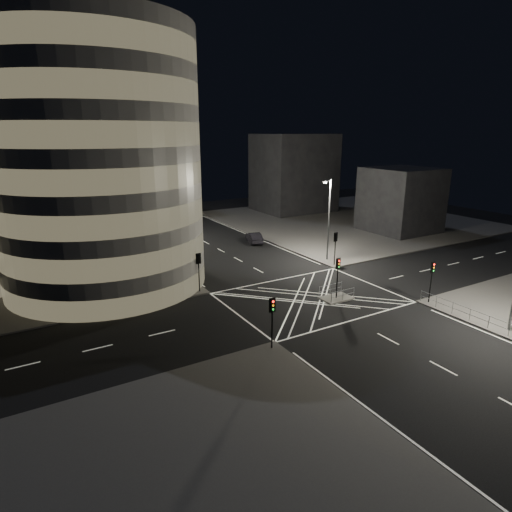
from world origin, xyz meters
TOP-DOWN VIEW (x-y plane):
  - ground at (0.00, 0.00)m, footprint 120.00×120.00m
  - sidewalk_far_right at (29.00, 27.00)m, footprint 42.00×42.00m
  - central_island at (2.00, -1.50)m, footprint 3.00×2.00m
  - office_tower_curved at (-20.74, 18.74)m, footprint 30.00×29.00m
  - office_block_rear at (-22.00, 42.00)m, footprint 24.00×16.00m
  - building_right_far at (26.00, 40.00)m, footprint 14.00×12.00m
  - building_right_near at (30.00, 16.00)m, footprint 10.00×10.00m
  - building_far_end at (-4.00, 58.00)m, footprint 18.00×8.00m
  - tree_a at (-10.50, 9.00)m, footprint 4.65×4.65m
  - tree_b at (-10.50, 15.00)m, footprint 3.98×3.98m
  - tree_c at (-10.50, 21.00)m, footprint 4.19×4.19m
  - tree_d at (-10.50, 27.00)m, footprint 5.15×5.15m
  - tree_e at (-10.50, 33.00)m, footprint 4.13×4.13m
  - traffic_signal_fl at (-8.80, 6.80)m, footprint 0.55×0.22m
  - traffic_signal_nl at (-8.80, -6.80)m, footprint 0.55×0.22m
  - traffic_signal_fr at (8.80, 6.80)m, footprint 0.55×0.22m
  - traffic_signal_nr at (8.80, -6.80)m, footprint 0.55×0.22m
  - traffic_signal_island at (2.00, -1.50)m, footprint 0.55×0.22m
  - street_lamp_left_near at (-9.44, 12.00)m, footprint 1.25×0.25m
  - street_lamp_left_far at (-9.44, 30.00)m, footprint 1.25×0.25m
  - street_lamp_right_far at (9.44, 9.00)m, footprint 1.25×0.25m
  - railing_near_right at (8.30, -12.15)m, footprint 0.06×11.70m
  - railing_island_south at (2.00, -2.40)m, footprint 2.80×0.06m
  - railing_island_north at (2.00, -0.60)m, footprint 2.80×0.06m
  - sedan at (6.06, 21.40)m, footprint 2.88×4.95m

SIDE VIEW (x-z plane):
  - ground at x=0.00m, z-range 0.00..0.00m
  - sidewalk_far_right at x=29.00m, z-range 0.00..0.15m
  - central_island at x=2.00m, z-range 0.00..0.15m
  - railing_near_right at x=8.30m, z-range 0.15..1.25m
  - railing_island_south at x=2.00m, z-range 0.15..1.25m
  - railing_island_north at x=2.00m, z-range 0.15..1.25m
  - sedan at x=6.06m, z-range 0.00..1.54m
  - traffic_signal_fl at x=-8.80m, z-range 0.91..4.91m
  - traffic_signal_nl at x=-8.80m, z-range 0.91..4.91m
  - traffic_signal_fr at x=8.80m, z-range 0.91..4.91m
  - traffic_signal_nr at x=8.80m, z-range 0.91..4.91m
  - traffic_signal_island at x=2.00m, z-range 0.91..4.91m
  - tree_e at x=-10.50m, z-range 0.85..7.02m
  - tree_c at x=-10.50m, z-range 1.12..7.91m
  - tree_b at x=-10.50m, z-range 1.20..7.90m
  - tree_a at x=-10.50m, z-range 1.07..8.28m
  - tree_d at x=-10.50m, z-range 1.09..8.92m
  - building_right_near at x=30.00m, z-range 0.15..10.15m
  - street_lamp_left_near at x=-9.44m, z-range 0.54..10.54m
  - street_lamp_left_far at x=-9.44m, z-range 0.54..10.54m
  - street_lamp_right_far at x=9.44m, z-range 0.54..10.54m
  - building_right_far at x=26.00m, z-range 0.15..15.15m
  - building_far_end at x=-4.00m, z-range 0.00..18.00m
  - office_block_rear at x=-22.00m, z-range 0.15..22.15m
  - office_tower_curved at x=-20.74m, z-range -0.95..26.25m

